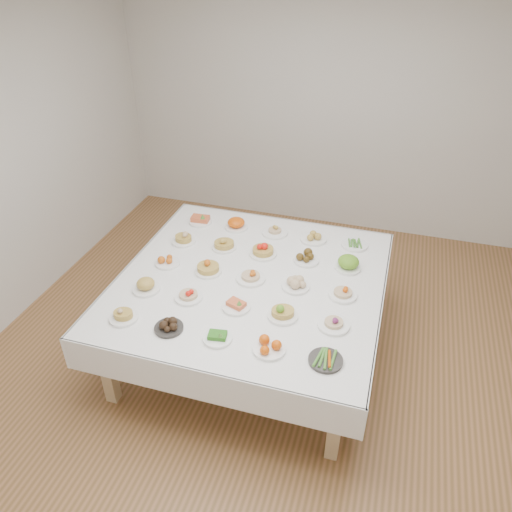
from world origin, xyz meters
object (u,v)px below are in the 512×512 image
(dish_12, at_px, (251,274))
(dish_24, at_px, (355,244))
(display_table, at_px, (251,286))
(dish_0, at_px, (123,314))

(dish_12, bearing_deg, dish_24, 45.68)
(display_table, height_order, dish_12, dish_12)
(dish_0, height_order, dish_24, dish_0)
(display_table, height_order, dish_0, dish_0)
(dish_0, relative_size, dish_24, 0.90)
(dish_24, bearing_deg, dish_12, -134.32)
(dish_12, bearing_deg, dish_0, -135.26)
(dish_0, xyz_separation_m, dish_24, (1.47, 1.48, -0.03))
(dish_24, bearing_deg, display_table, -134.66)
(dish_0, height_order, dish_12, dish_12)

